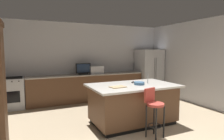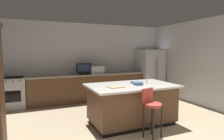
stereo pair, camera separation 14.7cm
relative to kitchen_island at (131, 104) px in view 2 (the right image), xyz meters
The scene contains 14 objects.
wall_back 3.02m from the kitchen_island, 94.94° to the left, with size 6.40×0.12×2.71m, color #BCBCC1.
wall_right 2.92m from the kitchen_island, ahead, with size 0.12×5.36×2.71m, color #BCBCC1.
counter_back 2.51m from the kitchen_island, 97.16° to the left, with size 4.04×0.62×0.93m.
kitchen_island is the anchor object (origin of this frame).
refrigerator 3.27m from the kitchen_island, 47.81° to the left, with size 0.93×0.82×1.78m.
range_oven 3.70m from the kitchen_island, 137.71° to the left, with size 0.80×0.63×0.95m.
microwave 2.56m from the kitchen_island, 90.58° to the left, with size 0.48×0.36×0.27m, color #B7BABF.
tv_monitor 2.57m from the kitchen_island, 101.46° to the left, with size 0.51×0.16×0.39m.
sink_faucet_back 2.66m from the kitchen_island, 94.47° to the left, with size 0.02×0.02×0.24m, color #B2B2B7.
sink_faucet_island 0.71m from the kitchen_island, ahead, with size 0.02×0.02×0.22m, color #B2B2B7.
bar_stool_center 0.84m from the kitchen_island, 90.57° to the right, with size 0.35×0.37×0.98m.
fruit_bowl 0.51m from the kitchen_island, 23.91° to the right, with size 0.25×0.25×0.06m, color #3F668C.
tv_remote 0.55m from the kitchen_island, 58.95° to the left, with size 0.04×0.17×0.02m, color black.
cutting_board 0.68m from the kitchen_island, 161.94° to the right, with size 0.34×0.24×0.02m, color tan.
Camera 2 is at (-1.94, -1.83, 1.72)m, focal length 30.71 mm.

